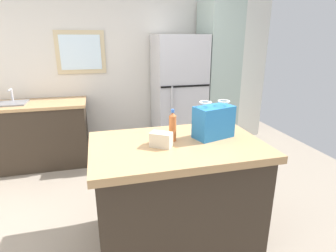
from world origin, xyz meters
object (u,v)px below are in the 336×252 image
object	(u,v)px
kitchen_island	(177,192)
bottle	(173,127)
refrigerator	(178,97)
shopping_bag	(214,122)
small_box	(161,140)
tall_cabinet	(217,79)

from	to	relation	value
kitchen_island	bottle	world-z (taller)	bottle
refrigerator	shopping_bag	size ratio (longest dim) A/B	4.85
shopping_bag	bottle	bearing A→B (deg)	178.91
kitchen_island	shopping_bag	world-z (taller)	shopping_bag
kitchen_island	small_box	bearing A→B (deg)	-164.24
kitchen_island	tall_cabinet	size ratio (longest dim) A/B	0.62
refrigerator	small_box	world-z (taller)	refrigerator
kitchen_island	tall_cabinet	xyz separation A→B (m)	(1.18, 1.88, 0.67)
refrigerator	bottle	distance (m)	1.91
shopping_bag	bottle	distance (m)	0.36
small_box	bottle	xyz separation A→B (m)	(0.12, 0.10, 0.06)
refrigerator	bottle	xyz separation A→B (m)	(-0.59, -1.81, 0.15)
tall_cabinet	bottle	size ratio (longest dim) A/B	8.44
tall_cabinet	small_box	bearing A→B (deg)	-124.66
kitchen_island	shopping_bag	size ratio (longest dim) A/B	3.83
shopping_bag	tall_cabinet	bearing A→B (deg)	65.07
shopping_bag	small_box	size ratio (longest dim) A/B	2.22
tall_cabinet	shopping_bag	distance (m)	2.01
tall_cabinet	shopping_bag	bearing A→B (deg)	-114.93
kitchen_island	refrigerator	world-z (taller)	refrigerator
bottle	small_box	bearing A→B (deg)	-139.70
kitchen_island	shopping_bag	bearing A→B (deg)	9.30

